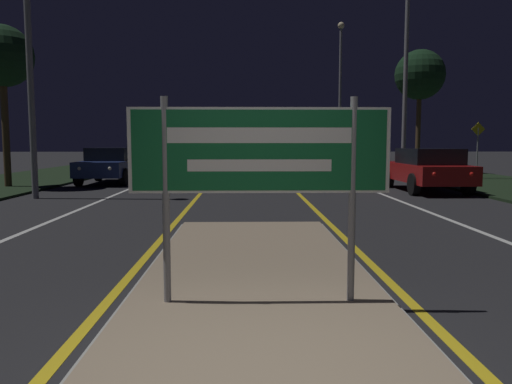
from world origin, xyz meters
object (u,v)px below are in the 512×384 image
at_px(streetlight_left_near, 27,9).
at_px(car_receding_1, 294,157).
at_px(car_approaching_1, 210,154).
at_px(streetlight_right_far, 340,80).
at_px(car_receding_0, 426,169).
at_px(highway_sign, 259,158).
at_px(car_approaching_0, 110,164).
at_px(streetlight_right_near, 407,10).
at_px(warning_sign, 478,144).

relative_size(streetlight_left_near, car_receding_1, 1.90).
bearing_deg(car_receding_1, car_approaching_1, 132.83).
distance_m(streetlight_right_far, car_receding_0, 19.18).
bearing_deg(streetlight_right_far, highway_sign, -102.10).
xyz_separation_m(streetlight_right_far, car_receding_0, (-0.55, -18.48, -5.13)).
distance_m(streetlight_right_far, car_approaching_0, 19.80).
distance_m(highway_sign, streetlight_left_near, 12.31).
bearing_deg(streetlight_right_near, car_receding_0, -98.65).
bearing_deg(streetlight_left_near, car_approaching_1, 79.67).
distance_m(streetlight_left_near, streetlight_right_far, 24.03).
bearing_deg(streetlight_right_far, streetlight_right_near, -89.27).
xyz_separation_m(highway_sign, car_approaching_1, (-2.60, 30.00, -0.71)).
bearing_deg(car_approaching_0, car_receding_1, 47.19).
xyz_separation_m(streetlight_right_near, car_approaching_0, (-12.20, -1.17, -6.36)).
height_order(highway_sign, warning_sign, warning_sign).
height_order(streetlight_left_near, streetlight_right_far, streetlight_right_far).
distance_m(car_receding_0, car_approaching_1, 20.14).
bearing_deg(car_receding_0, warning_sign, 51.54).
height_order(car_approaching_1, warning_sign, warning_sign).
height_order(car_approaching_0, car_approaching_1, car_approaching_1).
xyz_separation_m(streetlight_right_near, car_receding_1, (-3.94, 7.75, -6.33)).
relative_size(highway_sign, streetlight_right_far, 0.25).
xyz_separation_m(streetlight_right_far, car_approaching_0, (-12.02, -14.87, -5.14)).
bearing_deg(streetlight_right_far, car_receding_0, -91.71).
height_order(car_approaching_0, warning_sign, warning_sign).
height_order(highway_sign, car_receding_0, highway_sign).
bearing_deg(streetlight_right_far, streetlight_left_near, -122.04).
distance_m(streetlight_left_near, warning_sign, 18.23).
bearing_deg(streetlight_right_near, streetlight_left_near, -152.73).
height_order(streetlight_left_near, car_receding_1, streetlight_left_near).
distance_m(streetlight_right_far, warning_sign, 14.41).
bearing_deg(streetlight_right_near, warning_sign, 7.47).
xyz_separation_m(highway_sign, streetlight_left_near, (-6.26, 9.86, 3.88)).
bearing_deg(car_receding_1, streetlight_right_far, 57.71).
distance_m(highway_sign, warning_sign, 19.73).
distance_m(car_receding_0, warning_sign, 6.71).
relative_size(car_receding_0, car_approaching_0, 1.07).
distance_m(car_approaching_0, car_approaching_1, 14.94).
bearing_deg(streetlight_left_near, car_receding_1, 58.07).
relative_size(streetlight_right_far, warning_sign, 4.06).
bearing_deg(highway_sign, car_approaching_1, 94.95).
distance_m(streetlight_left_near, car_receding_0, 13.17).
height_order(streetlight_right_far, warning_sign, streetlight_right_far).
distance_m(streetlight_left_near, streetlight_right_near, 14.63).
relative_size(streetlight_left_near, car_receding_0, 1.97).
distance_m(car_receding_1, warning_sign, 10.39).
xyz_separation_m(streetlight_left_near, car_receding_0, (12.19, 1.89, -4.62)).
relative_size(highway_sign, car_approaching_1, 0.60).
bearing_deg(warning_sign, car_receding_1, 135.22).
relative_size(streetlight_left_near, streetlight_right_near, 0.80).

